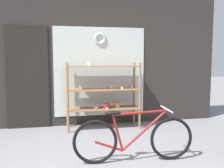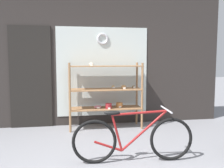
% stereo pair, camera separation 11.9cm
% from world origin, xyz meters
% --- Properties ---
extents(storefront_facade, '(5.76, 0.13, 3.63)m').
position_xyz_m(storefront_facade, '(-0.03, 2.78, 1.77)').
color(storefront_facade, '#2D2826').
rests_on(storefront_facade, ground_plane).
extents(display_case, '(1.49, 0.46, 1.35)m').
position_xyz_m(display_case, '(0.23, 2.41, 0.78)').
color(display_case, '#8E6642').
rests_on(display_case, ground_plane).
extents(bicycle, '(1.69, 0.46, 0.75)m').
position_xyz_m(bicycle, '(0.34, 0.64, 0.33)').
color(bicycle, black).
rests_on(bicycle, ground_plane).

